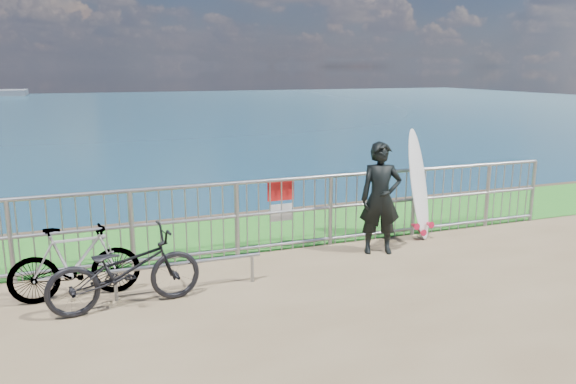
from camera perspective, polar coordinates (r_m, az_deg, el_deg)
name	(u,v)px	position (r m, az deg, el deg)	size (l,w,h in m)	color
grass_strip	(249,232)	(9.54, -3.99, -4.03)	(120.00, 120.00, 0.00)	#20721F
railing	(271,215)	(8.38, -1.75, -2.31)	(10.06, 0.10, 1.13)	gray
surfer	(380,198)	(8.40, 9.38, -0.64)	(0.61, 0.40, 1.67)	black
surfboard	(419,188)	(9.26, 13.16, 0.36)	(0.61, 0.58, 1.79)	white
bicycle_near	(125,270)	(6.77, -16.24, -7.57)	(0.61, 1.75, 0.92)	black
bicycle_far	(75,262)	(7.21, -20.82, -6.71)	(0.43, 1.51, 0.91)	black
bike_rack	(186,266)	(7.11, -10.29, -7.41)	(1.90, 0.05, 0.39)	gray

